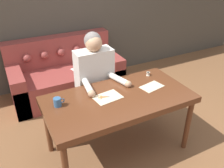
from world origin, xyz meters
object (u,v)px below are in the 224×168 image
dining_table (119,102)px  mug (58,102)px  couch (66,75)px  thread_spool (148,74)px  person (95,82)px  scissors (105,97)px

dining_table → mug: mug is taller
couch → thread_spool: bearing=-61.7°
couch → person: person is taller
dining_table → mug: size_ratio=13.91×
thread_spool → person: bearing=154.7°
dining_table → person: 0.55m
scissors → thread_spool: (0.69, 0.21, 0.02)m
dining_table → person: (-0.04, 0.55, -0.01)m
person → mug: person is taller
scissors → mug: 0.49m
dining_table → scissors: (-0.13, 0.06, 0.07)m
thread_spool → dining_table: bearing=-154.4°
dining_table → scissors: 0.16m
couch → dining_table: bearing=-85.0°
mug → dining_table: bearing=-11.7°
person → dining_table: bearing=-85.9°
person → thread_spool: 0.67m
scissors → thread_spool: size_ratio=5.14×
dining_table → scissors: scissors is taller
couch → mug: bearing=-108.7°
couch → scissors: couch is taller
person → scissors: size_ratio=5.59×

